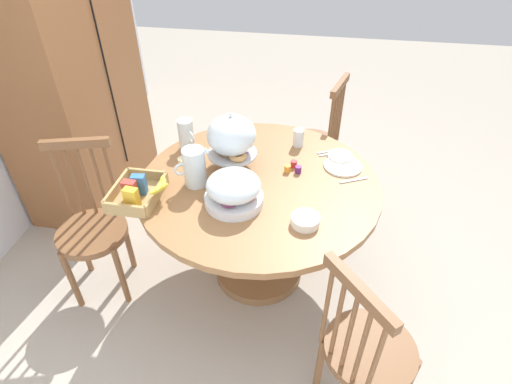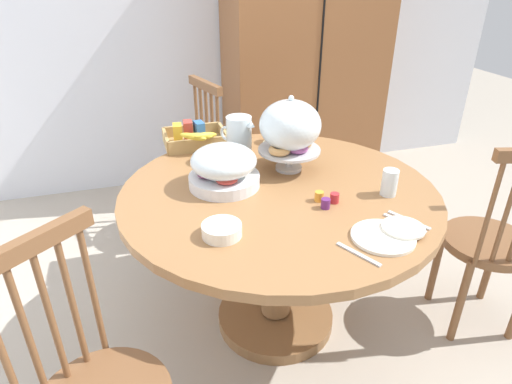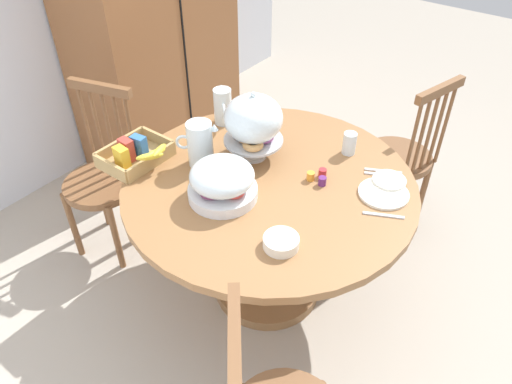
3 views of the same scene
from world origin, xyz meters
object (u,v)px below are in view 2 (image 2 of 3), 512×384
object	(u,v)px
windsor_chair_facing_door	(491,245)
orange_juice_pitcher	(296,126)
butter_dish	(269,143)
cereal_bowl	(222,230)
china_plate_large	(383,237)
drinking_glass	(390,183)
windsor_chair_near_window	(190,169)
pastry_stand_with_dome	(290,129)
wooden_armoire	(304,56)
china_plate_small	(403,228)
fruit_platter_covered	(224,167)
milk_pitcher	(239,141)
cereal_basket	(194,137)
dining_table	(278,227)

from	to	relation	value
windsor_chair_facing_door	orange_juice_pitcher	xyz separation A→B (m)	(-0.66, 0.77, 0.37)
butter_dish	windsor_chair_facing_door	bearing A→B (deg)	-42.80
cereal_bowl	china_plate_large	bearing A→B (deg)	-18.64
orange_juice_pitcher	drinking_glass	world-z (taller)	orange_juice_pitcher
windsor_chair_near_window	butter_dish	size ratio (longest dim) A/B	16.25
windsor_chair_near_window	pastry_stand_with_dome	distance (m)	0.97
wooden_armoire	china_plate_small	size ratio (longest dim) A/B	13.07
china_plate_large	drinking_glass	size ratio (longest dim) A/B	2.00
windsor_chair_near_window	windsor_chair_facing_door	size ratio (longest dim) A/B	1.00
pastry_stand_with_dome	drinking_glass	xyz separation A→B (m)	(0.30, -0.35, -0.14)
fruit_platter_covered	wooden_armoire	bearing A→B (deg)	56.19
milk_pitcher	cereal_basket	size ratio (longest dim) A/B	0.68
orange_juice_pitcher	butter_dish	xyz separation A→B (m)	(-0.15, -0.01, -0.08)
cereal_bowl	china_plate_small	bearing A→B (deg)	-14.71
windsor_chair_near_window	fruit_platter_covered	bearing A→B (deg)	-87.64
china_plate_small	butter_dish	size ratio (longest dim) A/B	2.50
windsor_chair_facing_door	milk_pitcher	world-z (taller)	windsor_chair_facing_door
china_plate_large	cereal_bowl	distance (m)	0.56
dining_table	fruit_platter_covered	world-z (taller)	fruit_platter_covered
cereal_basket	orange_juice_pitcher	bearing A→B (deg)	-10.31
wooden_armoire	dining_table	world-z (taller)	wooden_armoire
windsor_chair_facing_door	drinking_glass	bearing A→B (deg)	168.98
windsor_chair_facing_door	cereal_basket	xyz separation A→B (m)	(-1.18, 0.86, 0.33)
dining_table	milk_pitcher	distance (m)	0.45
wooden_armoire	drinking_glass	world-z (taller)	wooden_armoire
dining_table	cereal_basket	xyz separation A→B (m)	(-0.26, 0.58, 0.23)
cereal_basket	cereal_bowl	world-z (taller)	cereal_basket
milk_pitcher	cereal_basket	xyz separation A→B (m)	(-0.17, 0.25, -0.05)
fruit_platter_covered	china_plate_large	size ratio (longest dim) A/B	1.36
milk_pitcher	drinking_glass	world-z (taller)	milk_pitcher
china_plate_small	drinking_glass	world-z (taller)	drinking_glass
drinking_glass	pastry_stand_with_dome	bearing A→B (deg)	130.93
dining_table	china_plate_small	bearing A→B (deg)	-54.81
windsor_chair_facing_door	milk_pitcher	xyz separation A→B (m)	(-1.01, 0.61, 0.39)
dining_table	fruit_platter_covered	bearing A→B (deg)	155.89
windsor_chair_near_window	cereal_basket	bearing A→B (deg)	-91.81
china_plate_small	butter_dish	world-z (taller)	same
pastry_stand_with_dome	fruit_platter_covered	xyz separation A→B (m)	(-0.32, -0.08, -0.11)
china_plate_small	wooden_armoire	bearing A→B (deg)	78.35
drinking_glass	butter_dish	size ratio (longest dim) A/B	1.83
wooden_armoire	cereal_bowl	bearing A→B (deg)	-120.18
cereal_basket	china_plate_small	size ratio (longest dim) A/B	2.11
cereal_basket	drinking_glass	size ratio (longest dim) A/B	2.87
windsor_chair_facing_door	milk_pitcher	bearing A→B (deg)	148.71
fruit_platter_covered	orange_juice_pitcher	bearing A→B (deg)	39.68
dining_table	cereal_basket	distance (m)	0.68
windsor_chair_near_window	cereal_bowl	distance (m)	1.25
cereal_basket	china_plate_large	bearing A→B (deg)	-65.32
wooden_armoire	drinking_glass	distance (m)	1.67
fruit_platter_covered	china_plate_large	xyz separation A→B (m)	(0.43, -0.55, -0.08)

